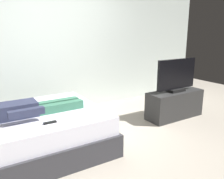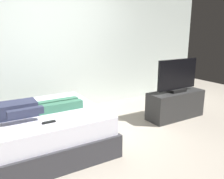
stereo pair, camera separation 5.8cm
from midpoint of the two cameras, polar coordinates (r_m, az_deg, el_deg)
The scene contains 7 objects.
ground_plane at distance 3.44m, azimuth -3.03°, elevation -13.12°, with size 10.00×10.00×0.00m, color #ADA393.
back_wall at distance 4.76m, azimuth -8.68°, elevation 11.93°, with size 6.40×0.10×2.80m, color silver.
bed at distance 3.30m, azimuth -19.67°, elevation -10.10°, with size 2.02×1.52×0.54m.
person at distance 3.13m, azimuth -19.47°, elevation -4.42°, with size 1.26×0.46×0.18m.
remote at distance 2.81m, azimuth -14.58°, elevation -7.71°, with size 0.15×0.04×0.02m, color black.
tv_stand at distance 4.47m, azimuth 15.55°, elevation -3.58°, with size 1.10×0.40×0.50m, color #2D2D2D.
tv at distance 4.34m, azimuth 16.02°, elevation 3.16°, with size 0.88×0.20×0.59m.
Camera 2 is at (-1.39, -2.72, 1.58)m, focal length 37.42 mm.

